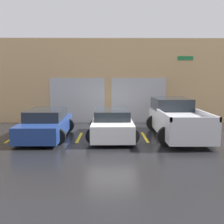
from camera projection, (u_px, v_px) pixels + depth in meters
ground_plane at (112, 132)px, 13.96m from camera, size 28.00×28.00×0.00m
shophouse_building at (111, 82)px, 16.93m from camera, size 15.88×0.68×5.00m
pickup_truck at (176, 119)px, 12.96m from camera, size 2.41×5.26×1.68m
sedan_white at (112, 124)px, 12.70m from camera, size 2.19×4.26×1.26m
sedan_side at (46, 124)px, 12.67m from camera, size 2.18×4.50×1.28m
parking_stripe_far_left at (14, 137)px, 12.70m from camera, size 0.12×2.20×0.01m
parking_stripe_left at (79, 137)px, 12.73m from camera, size 0.12×2.20×0.01m
parking_stripe_centre at (145, 137)px, 12.76m from camera, size 0.12×2.20×0.01m
parking_stripe_right at (210, 137)px, 12.80m from camera, size 0.12×2.20×0.01m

